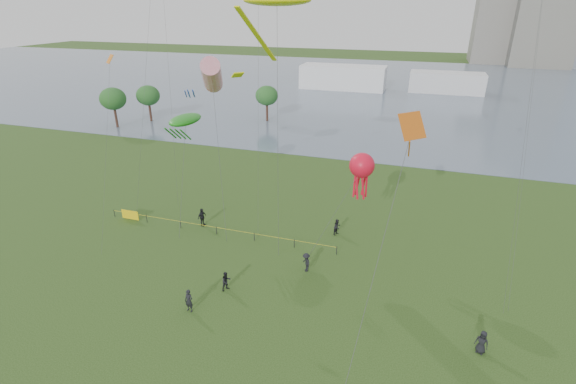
% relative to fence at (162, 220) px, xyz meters
% --- Properties ---
extents(ground_plane, '(400.00, 400.00, 0.00)m').
position_rel_fence_xyz_m(ground_plane, '(15.14, -15.10, -0.55)').
color(ground_plane, '#203A12').
extents(lake, '(400.00, 120.00, 0.08)m').
position_rel_fence_xyz_m(lake, '(15.14, 84.90, -0.53)').
color(lake, slate).
rests_on(lake, ground_plane).
extents(building_mid, '(20.00, 20.00, 38.00)m').
position_rel_fence_xyz_m(building_mid, '(61.14, 146.90, 18.45)').
color(building_mid, slate).
rests_on(building_mid, ground_plane).
extents(building_low, '(16.00, 18.00, 28.00)m').
position_rel_fence_xyz_m(building_low, '(47.14, 152.90, 13.45)').
color(building_low, slate).
rests_on(building_low, ground_plane).
extents(pavilion_left, '(22.00, 8.00, 6.00)m').
position_rel_fence_xyz_m(pavilion_left, '(3.14, 79.90, 2.45)').
color(pavilion_left, white).
rests_on(pavilion_left, ground_plane).
extents(pavilion_right, '(18.00, 7.00, 5.00)m').
position_rel_fence_xyz_m(pavilion_right, '(29.14, 82.90, 1.95)').
color(pavilion_right, silver).
rests_on(pavilion_right, ground_plane).
extents(trees, '(28.97, 17.24, 7.21)m').
position_rel_fence_xyz_m(trees, '(-20.31, 35.26, 4.48)').
color(trees, '#39231A').
rests_on(trees, ground_plane).
extents(fence, '(24.07, 0.07, 1.05)m').
position_rel_fence_xyz_m(fence, '(0.00, 0.00, 0.00)').
color(fence, black).
rests_on(fence, ground_plane).
extents(spectator_a, '(0.96, 1.00, 1.63)m').
position_rel_fence_xyz_m(spectator_a, '(10.87, -7.68, 0.26)').
color(spectator_a, black).
rests_on(spectator_a, ground_plane).
extents(spectator_b, '(1.18, 1.27, 1.71)m').
position_rel_fence_xyz_m(spectator_b, '(16.17, -3.29, 0.30)').
color(spectator_b, black).
rests_on(spectator_b, ground_plane).
extents(spectator_c, '(0.74, 1.21, 1.92)m').
position_rel_fence_xyz_m(spectator_c, '(3.96, 1.15, 0.40)').
color(spectator_c, black).
rests_on(spectator_c, ground_plane).
extents(spectator_d, '(0.97, 0.83, 1.69)m').
position_rel_fence_xyz_m(spectator_d, '(29.39, -8.58, 0.29)').
color(spectator_d, black).
rests_on(spectator_d, ground_plane).
extents(spectator_f, '(0.71, 0.51, 1.82)m').
position_rel_fence_xyz_m(spectator_f, '(9.35, -10.78, 0.36)').
color(spectator_f, black).
rests_on(spectator_f, ground_plane).
extents(spectator_g, '(0.91, 0.99, 1.63)m').
position_rel_fence_xyz_m(spectator_g, '(17.42, 3.60, 0.26)').
color(spectator_g, black).
rests_on(spectator_g, ground_plane).
extents(kite_stingray, '(5.53, 10.20, 21.40)m').
position_rel_fence_xyz_m(kite_stingray, '(12.02, 1.73, 20.35)').
color(kite_stingray, '#3F3F42').
extents(kite_windsock, '(5.45, 7.73, 16.52)m').
position_rel_fence_xyz_m(kite_windsock, '(4.66, 4.16, 14.03)').
color(kite_windsock, '#3F3F42').
extents(kite_creature, '(2.51, 7.49, 10.77)m').
position_rel_fence_xyz_m(kite_creature, '(1.80, 3.35, 9.74)').
color(kite_creature, '#3F3F42').
extents(kite_octopus, '(5.00, 4.37, 9.51)m').
position_rel_fence_xyz_m(kite_octopus, '(19.67, 0.96, 7.81)').
color(kite_octopus, '#3F3F42').
extents(kite_delta, '(2.86, 12.45, 15.47)m').
position_rel_fence_xyz_m(kite_delta, '(23.34, -9.81, 13.56)').
color(kite_delta, '#3F3F42').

